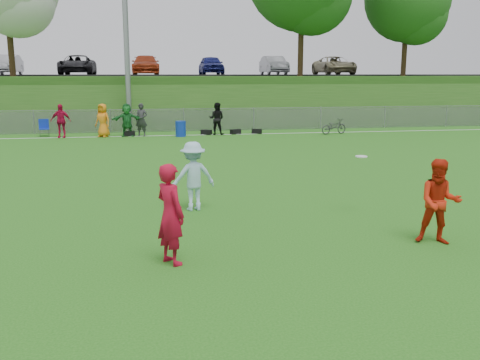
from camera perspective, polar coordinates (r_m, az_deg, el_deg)
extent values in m
plane|color=#1C5F14|center=(10.77, 1.37, -6.01)|extent=(120.00, 120.00, 0.00)
cube|color=white|center=(28.34, -5.72, 4.78)|extent=(60.00, 0.10, 0.01)
cube|color=gray|center=(30.27, -6.03, 6.32)|extent=(58.00, 0.02, 1.20)
cube|color=gray|center=(30.22, -6.05, 7.55)|extent=(58.00, 0.04, 0.04)
cylinder|color=gray|center=(31.03, -12.11, 16.25)|extent=(0.30, 0.30, 12.00)
cube|color=#224F16|center=(41.17, -7.11, 8.87)|extent=(120.00, 18.00, 3.00)
cube|color=black|center=(43.13, -7.30, 11.03)|extent=(120.00, 12.00, 0.10)
cylinder|color=black|center=(36.16, -23.52, 16.05)|extent=(0.36, 0.36, 7.50)
cylinder|color=black|center=(36.23, 6.58, 17.66)|extent=(0.36, 0.36, 8.50)
cylinder|color=black|center=(40.46, 17.28, 15.50)|extent=(0.36, 0.36, 7.00)
sphere|color=#235015|center=(40.53, 18.33, 16.43)|extent=(4.20, 4.20, 4.20)
imported|color=#ADADB2|center=(43.26, -23.66, 11.21)|extent=(1.52, 4.37, 1.44)
imported|color=black|center=(42.39, -16.95, 11.68)|extent=(2.39, 5.18, 1.44)
imported|color=#962D10|center=(42.09, -10.04, 11.99)|extent=(2.02, 4.96, 1.44)
imported|color=navy|center=(42.39, -3.11, 12.14)|extent=(1.70, 4.23, 1.44)
imported|color=gray|center=(43.26, 3.63, 12.12)|extent=(1.52, 4.37, 1.44)
imported|color=gray|center=(44.69, 10.01, 11.95)|extent=(2.39, 5.18, 1.44)
imported|color=#BA0C37|center=(28.51, -18.58, 5.99)|extent=(1.02, 0.49, 1.69)
imported|color=orange|center=(28.28, -14.42, 6.18)|extent=(0.99, 0.90, 1.69)
imported|color=#1D6E2A|center=(28.21, -11.96, 6.28)|extent=(1.63, 0.71, 1.69)
imported|color=#2C2C2E|center=(28.19, -10.47, 6.34)|extent=(0.71, 0.58, 1.69)
imported|color=black|center=(28.42, -2.50, 6.55)|extent=(1.00, 0.90, 1.69)
cube|color=black|center=(28.37, -11.71, 4.86)|extent=(0.59, 0.36, 0.26)
cube|color=black|center=(28.52, -3.61, 5.11)|extent=(0.61, 0.55, 0.26)
cube|color=black|center=(28.73, -0.49, 5.18)|extent=(0.62, 0.48, 0.26)
cube|color=black|center=(28.94, 1.80, 5.22)|extent=(0.60, 0.41, 0.26)
imported|color=#B10C27|center=(9.12, -7.43, -3.63)|extent=(0.70, 0.76, 1.74)
imported|color=red|center=(10.80, 20.51, -2.20)|extent=(0.97, 0.88, 1.64)
imported|color=#A2CAE1|center=(12.66, -5.03, 0.40)|extent=(1.17, 0.83, 1.64)
cylinder|color=white|center=(12.50, 12.82, 2.46)|extent=(0.27, 0.27, 0.03)
cylinder|color=#0F2FA6|center=(27.79, -6.35, 5.45)|extent=(0.62, 0.62, 0.79)
cube|color=#0F2AAB|center=(29.38, -20.16, 5.14)|extent=(0.58, 0.58, 0.05)
cube|color=#0F2AAB|center=(29.59, -20.20, 5.66)|extent=(0.49, 0.13, 0.49)
imported|color=#292A2C|center=(29.14, 9.97, 5.65)|extent=(1.65, 1.01, 0.82)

